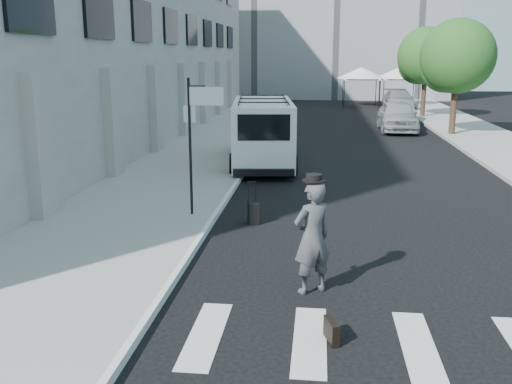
% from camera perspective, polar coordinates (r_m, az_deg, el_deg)
% --- Properties ---
extents(ground, '(120.00, 120.00, 0.00)m').
position_cam_1_polar(ground, '(11.70, 2.73, -7.51)').
color(ground, black).
rests_on(ground, ground).
extents(sidewalk_left, '(4.50, 48.00, 0.15)m').
position_cam_1_polar(sidewalk_left, '(27.65, -3.96, 4.95)').
color(sidewalk_left, gray).
rests_on(sidewalk_left, ground).
extents(sidewalk_right, '(4.00, 56.00, 0.15)m').
position_cam_1_polar(sidewalk_right, '(32.27, 21.38, 5.29)').
color(sidewalk_right, gray).
rests_on(sidewalk_right, ground).
extents(building_left, '(10.00, 44.00, 12.00)m').
position_cam_1_polar(building_left, '(31.40, -17.14, 16.28)').
color(building_left, gray).
rests_on(building_left, ground).
extents(sign_pole, '(1.03, 0.07, 3.50)m').
position_cam_1_polar(sign_pole, '(14.50, -5.76, 7.36)').
color(sign_pole, black).
rests_on(sign_pole, sidewalk_left).
extents(tree_near, '(3.80, 3.83, 6.03)m').
position_cam_1_polar(tree_near, '(31.79, 19.25, 12.42)').
color(tree_near, black).
rests_on(tree_near, ground).
extents(tree_far, '(3.80, 3.83, 6.03)m').
position_cam_1_polar(tree_far, '(40.63, 16.46, 12.71)').
color(tree_far, black).
rests_on(tree_far, ground).
extents(tent_left, '(4.00, 4.00, 3.20)m').
position_cam_1_polar(tent_left, '(49.03, 10.48, 11.61)').
color(tent_left, black).
rests_on(tent_left, ground).
extents(tent_right, '(4.00, 4.00, 3.20)m').
position_cam_1_polar(tent_right, '(49.85, 14.18, 11.45)').
color(tent_right, black).
rests_on(tent_right, ground).
extents(businessman, '(0.90, 0.83, 2.07)m').
position_cam_1_polar(businessman, '(10.22, 5.66, -4.56)').
color(businessman, '#3F4042').
rests_on(businessman, ground).
extents(briefcase, '(0.25, 0.46, 0.34)m').
position_cam_1_polar(briefcase, '(8.87, 7.56, -13.61)').
color(briefcase, black).
rests_on(briefcase, ground).
extents(suitcase, '(0.34, 0.44, 1.06)m').
position_cam_1_polar(suitcase, '(14.53, -0.27, -2.08)').
color(suitcase, black).
rests_on(suitcase, ground).
extents(cargo_van, '(2.91, 6.85, 2.49)m').
position_cam_1_polar(cargo_van, '(22.22, 0.67, 6.02)').
color(cargo_van, white).
rests_on(cargo_van, ground).
extents(parked_car_a, '(2.12, 5.06, 1.71)m').
position_cam_1_polar(parked_car_a, '(33.22, 13.95, 7.39)').
color(parked_car_a, '#ABAEB4').
rests_on(parked_car_a, ground).
extents(parked_car_b, '(1.74, 4.44, 1.44)m').
position_cam_1_polar(parked_car_b, '(37.32, 14.24, 7.80)').
color(parked_car_b, slate).
rests_on(parked_car_b, ground).
extents(parked_car_c, '(2.26, 5.34, 1.54)m').
position_cam_1_polar(parked_car_c, '(46.54, 14.10, 8.94)').
color(parked_car_c, gray).
rests_on(parked_car_c, ground).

